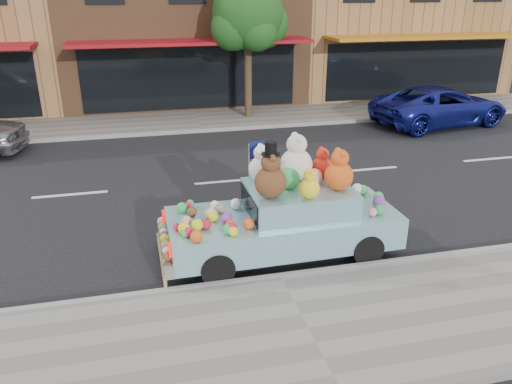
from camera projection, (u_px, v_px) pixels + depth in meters
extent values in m
plane|color=black|center=(228.00, 181.00, 13.25)|extent=(120.00, 120.00, 0.00)
cube|color=gray|center=(308.00, 331.00, 7.38)|extent=(60.00, 3.00, 0.12)
cube|color=gray|center=(197.00, 120.00, 19.08)|extent=(60.00, 3.00, 0.12)
cube|color=gray|center=(280.00, 278.00, 8.73)|extent=(60.00, 0.12, 0.13)
cube|color=gray|center=(203.00, 130.00, 17.73)|extent=(60.00, 0.12, 0.13)
cube|color=brown|center=(179.00, 18.00, 22.72)|extent=(10.00, 8.00, 7.00)
cube|color=black|center=(191.00, 79.00, 19.90)|extent=(8.50, 0.06, 2.40)
cube|color=maroon|center=(192.00, 42.00, 18.54)|extent=(9.00, 1.80, 0.12)
cube|color=#9E6E42|center=(380.00, 15.00, 24.87)|extent=(10.00, 8.00, 7.00)
cube|color=black|center=(417.00, 70.00, 22.05)|extent=(8.50, 0.06, 2.40)
cube|color=#C17616|center=(433.00, 36.00, 20.69)|extent=(9.00, 1.80, 0.12)
cylinder|color=#38281C|center=(248.00, 78.00, 18.92)|extent=(0.28, 0.28, 3.20)
sphere|color=#124113|center=(248.00, 13.00, 18.04)|extent=(2.60, 2.60, 2.60)
sphere|color=#124113|center=(264.00, 24.00, 18.62)|extent=(1.80, 1.80, 1.80)
sphere|color=#124113|center=(233.00, 28.00, 17.92)|extent=(1.60, 1.60, 1.60)
sphere|color=#124113|center=(257.00, 32.00, 17.77)|extent=(1.40, 1.40, 1.40)
sphere|color=#124113|center=(236.00, 21.00, 18.63)|extent=(1.60, 1.60, 1.60)
imported|color=navy|center=(440.00, 106.00, 18.46)|extent=(5.47, 3.17, 1.43)
cylinder|color=black|center=(367.00, 249.00, 9.19)|extent=(0.60, 0.21, 0.60)
cylinder|color=black|center=(335.00, 215.00, 10.59)|extent=(0.60, 0.21, 0.60)
cylinder|color=black|center=(218.00, 269.00, 8.56)|extent=(0.60, 0.21, 0.60)
cylinder|color=black|center=(204.00, 229.00, 9.96)|extent=(0.60, 0.21, 0.60)
cube|color=#86BFC9|center=(283.00, 227.00, 9.48)|extent=(4.32, 1.75, 0.60)
cube|color=#86BFC9|center=(299.00, 199.00, 9.34)|extent=(1.92, 1.52, 0.50)
cube|color=silver|center=(165.00, 248.00, 9.04)|extent=(0.18, 1.78, 0.26)
cube|color=red|center=(170.00, 250.00, 8.32)|extent=(0.06, 0.28, 0.16)
cube|color=red|center=(164.00, 216.00, 9.54)|extent=(0.06, 0.28, 0.16)
cube|color=black|center=(249.00, 204.00, 9.12)|extent=(0.05, 1.30, 0.40)
sphere|color=#512D17|center=(270.00, 182.00, 8.67)|extent=(0.57, 0.57, 0.57)
sphere|color=#512D17|center=(271.00, 162.00, 8.54)|extent=(0.35, 0.35, 0.35)
sphere|color=#512D17|center=(273.00, 158.00, 8.38)|extent=(0.13, 0.13, 0.13)
sphere|color=#512D17|center=(269.00, 154.00, 8.60)|extent=(0.13, 0.13, 0.13)
cylinder|color=black|center=(271.00, 154.00, 8.48)|extent=(0.33, 0.33, 0.02)
cylinder|color=black|center=(271.00, 148.00, 8.44)|extent=(0.21, 0.21, 0.22)
sphere|color=beige|center=(296.00, 165.00, 9.45)|extent=(0.62, 0.62, 0.62)
sphere|color=beige|center=(297.00, 144.00, 9.30)|extent=(0.39, 0.39, 0.39)
sphere|color=beige|center=(299.00, 140.00, 9.13)|extent=(0.15, 0.15, 0.15)
sphere|color=beige|center=(295.00, 136.00, 9.37)|extent=(0.15, 0.15, 0.15)
sphere|color=#CD4713|center=(339.00, 176.00, 9.02)|extent=(0.53, 0.53, 0.53)
sphere|color=#CD4713|center=(340.00, 158.00, 8.89)|extent=(0.33, 0.33, 0.33)
sphere|color=#CD4713|center=(343.00, 155.00, 8.75)|extent=(0.12, 0.12, 0.12)
sphere|color=#CD4713|center=(338.00, 151.00, 8.95)|extent=(0.12, 0.12, 0.12)
sphere|color=red|center=(322.00, 167.00, 9.66)|extent=(0.40, 0.40, 0.40)
sphere|color=red|center=(323.00, 154.00, 9.56)|extent=(0.25, 0.25, 0.25)
sphere|color=red|center=(325.00, 152.00, 9.45)|extent=(0.10, 0.10, 0.10)
sphere|color=red|center=(321.00, 149.00, 9.61)|extent=(0.10, 0.10, 0.10)
sphere|color=white|center=(262.00, 169.00, 9.42)|extent=(0.49, 0.49, 0.49)
sphere|color=white|center=(262.00, 153.00, 9.30)|extent=(0.31, 0.31, 0.31)
sphere|color=white|center=(263.00, 149.00, 9.16)|extent=(0.12, 0.12, 0.12)
sphere|color=white|center=(260.00, 146.00, 9.36)|extent=(0.12, 0.12, 0.12)
sphere|color=yellow|center=(309.00, 188.00, 8.68)|extent=(0.37, 0.37, 0.37)
sphere|color=yellow|center=(310.00, 176.00, 8.59)|extent=(0.23, 0.23, 0.23)
sphere|color=yellow|center=(312.00, 173.00, 8.49)|extent=(0.09, 0.09, 0.09)
sphere|color=yellow|center=(309.00, 170.00, 8.63)|extent=(0.09, 0.09, 0.09)
sphere|color=green|center=(289.00, 179.00, 9.13)|extent=(0.40, 0.40, 0.40)
sphere|color=pink|center=(314.00, 177.00, 9.30)|extent=(0.32, 0.32, 0.32)
sphere|color=#543518|center=(192.00, 211.00, 9.21)|extent=(0.18, 0.18, 0.18)
sphere|color=#802F91|center=(227.00, 218.00, 8.89)|extent=(0.22, 0.22, 0.22)
sphere|color=silver|center=(236.00, 204.00, 9.48)|extent=(0.22, 0.22, 0.22)
sphere|color=#BA132F|center=(177.00, 227.00, 8.67)|extent=(0.14, 0.14, 0.14)
sphere|color=green|center=(228.00, 229.00, 8.53)|extent=(0.19, 0.19, 0.19)
sphere|color=#C3CC16|center=(209.00, 214.00, 9.11)|extent=(0.18, 0.18, 0.18)
sphere|color=#BA132F|center=(188.00, 232.00, 8.43)|extent=(0.17, 0.17, 0.17)
sphere|color=#802F91|center=(187.00, 232.00, 8.49)|extent=(0.14, 0.14, 0.14)
sphere|color=green|center=(182.00, 208.00, 9.34)|extent=(0.20, 0.20, 0.20)
sphere|color=#E54C15|center=(249.00, 224.00, 8.71)|extent=(0.20, 0.20, 0.20)
sphere|color=#C3CC16|center=(213.00, 217.00, 8.99)|extent=(0.19, 0.19, 0.19)
sphere|color=#C3CC16|center=(233.00, 232.00, 8.46)|extent=(0.17, 0.17, 0.17)
sphere|color=silver|center=(222.00, 209.00, 9.36)|extent=(0.15, 0.15, 0.15)
sphere|color=#C3CC16|center=(184.00, 228.00, 8.54)|extent=(0.21, 0.21, 0.21)
sphere|color=olive|center=(229.00, 229.00, 8.60)|extent=(0.14, 0.14, 0.14)
sphere|color=green|center=(190.00, 203.00, 9.61)|extent=(0.14, 0.14, 0.14)
sphere|color=green|center=(200.00, 222.00, 8.82)|extent=(0.15, 0.15, 0.15)
sphere|color=#BA132F|center=(188.00, 205.00, 9.52)|extent=(0.14, 0.14, 0.14)
sphere|color=green|center=(185.00, 233.00, 8.43)|extent=(0.15, 0.15, 0.15)
sphere|color=#E54C15|center=(197.00, 237.00, 8.25)|extent=(0.21, 0.21, 0.21)
sphere|color=olive|center=(221.00, 209.00, 9.33)|extent=(0.18, 0.18, 0.18)
sphere|color=#BA132F|center=(231.00, 228.00, 8.55)|extent=(0.20, 0.20, 0.20)
sphere|color=#802F91|center=(198.00, 219.00, 8.97)|extent=(0.14, 0.14, 0.14)
sphere|color=#E54C15|center=(230.00, 225.00, 8.71)|extent=(0.17, 0.17, 0.17)
sphere|color=pink|center=(187.00, 221.00, 8.84)|extent=(0.18, 0.18, 0.18)
sphere|color=beige|center=(215.00, 205.00, 9.47)|extent=(0.18, 0.18, 0.18)
sphere|color=#C3CC16|center=(197.00, 225.00, 8.66)|extent=(0.21, 0.21, 0.21)
sphere|color=#BA132F|center=(206.00, 224.00, 8.71)|extent=(0.18, 0.18, 0.18)
sphere|color=#D8A88C|center=(211.00, 213.00, 9.06)|extent=(0.22, 0.22, 0.22)
sphere|color=silver|center=(167.00, 251.00, 8.51)|extent=(0.15, 0.15, 0.15)
sphere|color=olive|center=(163.00, 227.00, 9.33)|extent=(0.17, 0.17, 0.17)
sphere|color=olive|center=(166.00, 246.00, 8.66)|extent=(0.18, 0.18, 0.18)
sphere|color=pink|center=(162.00, 221.00, 9.57)|extent=(0.17, 0.17, 0.17)
sphere|color=#543518|center=(168.00, 256.00, 8.34)|extent=(0.15, 0.15, 0.15)
sphere|color=#802F91|center=(164.00, 234.00, 9.11)|extent=(0.13, 0.13, 0.13)
sphere|color=silver|center=(163.00, 232.00, 9.19)|extent=(0.14, 0.14, 0.14)
sphere|color=#C3CC16|center=(165.00, 238.00, 8.93)|extent=(0.16, 0.16, 0.16)
sphere|color=#802F91|center=(379.00, 202.00, 9.55)|extent=(0.24, 0.24, 0.24)
sphere|color=green|center=(363.00, 190.00, 10.16)|extent=(0.21, 0.21, 0.21)
sphere|color=green|center=(379.00, 210.00, 9.26)|extent=(0.20, 0.20, 0.20)
sphere|color=pink|center=(373.00, 212.00, 9.20)|extent=(0.16, 0.16, 0.16)
sphere|color=green|center=(378.00, 197.00, 9.84)|extent=(0.20, 0.20, 0.20)
sphere|color=beige|center=(357.00, 189.00, 10.16)|extent=(0.23, 0.23, 0.23)
cylinder|color=#997A54|center=(165.00, 285.00, 8.34)|extent=(0.06, 0.06, 0.17)
sphere|color=#997A54|center=(165.00, 280.00, 8.31)|extent=(0.07, 0.07, 0.07)
cylinder|color=#997A54|center=(165.00, 281.00, 8.44)|extent=(0.06, 0.06, 0.17)
sphere|color=#997A54|center=(165.00, 276.00, 8.40)|extent=(0.07, 0.07, 0.07)
cylinder|color=#997A54|center=(164.00, 278.00, 8.54)|extent=(0.06, 0.06, 0.17)
sphere|color=#997A54|center=(164.00, 273.00, 8.50)|extent=(0.07, 0.07, 0.07)
cylinder|color=#997A54|center=(164.00, 275.00, 8.63)|extent=(0.06, 0.06, 0.17)
sphere|color=#997A54|center=(164.00, 270.00, 8.59)|extent=(0.07, 0.07, 0.07)
cylinder|color=#997A54|center=(164.00, 272.00, 8.73)|extent=(0.06, 0.06, 0.17)
sphere|color=#997A54|center=(163.00, 267.00, 8.69)|extent=(0.07, 0.07, 0.07)
cylinder|color=#997A54|center=(163.00, 269.00, 8.82)|extent=(0.06, 0.06, 0.17)
sphere|color=#997A54|center=(163.00, 264.00, 8.79)|extent=(0.07, 0.07, 0.07)
cylinder|color=#997A54|center=(163.00, 266.00, 8.92)|extent=(0.06, 0.06, 0.17)
sphere|color=#997A54|center=(162.00, 261.00, 8.88)|extent=(0.07, 0.07, 0.07)
cylinder|color=#997A54|center=(162.00, 263.00, 9.01)|extent=(0.06, 0.06, 0.17)
sphere|color=#997A54|center=(162.00, 258.00, 8.98)|extent=(0.07, 0.07, 0.07)
cylinder|color=#997A54|center=(162.00, 260.00, 9.11)|extent=(0.06, 0.06, 0.17)
sphere|color=#997A54|center=(161.00, 255.00, 9.07)|extent=(0.07, 0.07, 0.07)
cylinder|color=#997A54|center=(161.00, 257.00, 9.20)|extent=(0.06, 0.06, 0.17)
sphere|color=#997A54|center=(161.00, 252.00, 9.17)|extent=(0.07, 0.07, 0.07)
cylinder|color=#997A54|center=(161.00, 254.00, 9.30)|extent=(0.06, 0.06, 0.17)
sphere|color=#997A54|center=(161.00, 250.00, 9.26)|extent=(0.07, 0.07, 0.07)
cylinder|color=#997A54|center=(161.00, 251.00, 9.39)|extent=(0.06, 0.06, 0.17)
sphere|color=#997A54|center=(160.00, 247.00, 9.36)|extent=(0.07, 0.07, 0.07)
cylinder|color=#997A54|center=(160.00, 249.00, 9.49)|extent=(0.06, 0.06, 0.17)
sphere|color=#997A54|center=(160.00, 244.00, 9.45)|extent=(0.07, 0.07, 0.07)
cylinder|color=#997A54|center=(160.00, 246.00, 9.58)|extent=(0.06, 0.06, 0.17)
sphere|color=#997A54|center=(159.00, 242.00, 9.55)|extent=(0.07, 0.07, 0.07)
cylinder|color=#997A54|center=(159.00, 244.00, 9.68)|extent=(0.06, 0.06, 0.17)
sphere|color=#997A54|center=(159.00, 239.00, 9.64)|extent=(0.07, 0.07, 0.07)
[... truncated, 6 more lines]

